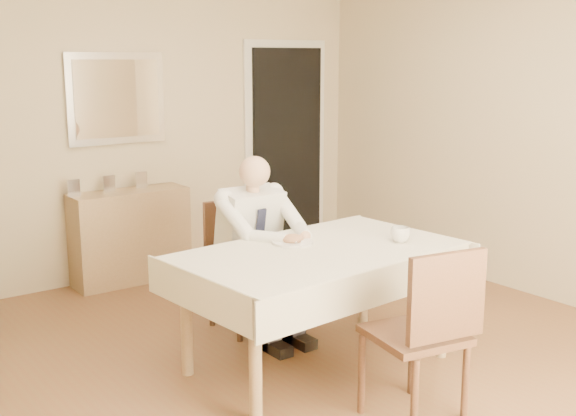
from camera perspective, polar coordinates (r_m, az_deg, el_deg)
room at (r=4.26m, az=2.81°, el=3.82°), size 5.00×5.02×2.60m
doorway at (r=7.17m, az=-0.13°, el=4.74°), size 0.96×0.07×2.10m
mirror at (r=6.25m, az=-13.39°, el=8.41°), size 0.86×0.04×0.76m
dining_table at (r=4.40m, az=2.45°, el=-4.33°), size 1.79×1.14×0.75m
chair_far at (r=5.14m, az=-3.78°, el=-3.83°), size 0.47×0.47×0.90m
chair_near at (r=3.82m, az=10.98°, el=-9.12°), size 0.53×0.53×0.96m
seated_man at (r=4.86m, az=-1.96°, el=-2.49°), size 0.48×0.72×1.24m
plate at (r=4.51m, az=0.36°, el=-2.72°), size 0.26×0.26×0.02m
food at (r=4.50m, az=0.37°, el=-2.45°), size 0.14×0.14×0.06m
knife at (r=4.48m, az=1.24°, el=-2.58°), size 0.01×0.13×0.01m
fork at (r=4.43m, az=0.42°, el=-2.74°), size 0.01×0.13×0.01m
coffee_mug at (r=4.59m, az=8.87°, el=-2.09°), size 0.14×0.14×0.10m
sideboard at (r=6.29m, az=-12.34°, el=-2.20°), size 0.99×0.34×0.79m
photo_frame_left at (r=6.05m, az=-16.58°, el=1.52°), size 0.10×0.02×0.14m
photo_frame_center at (r=6.17m, az=-13.95°, el=1.87°), size 0.10×0.02×0.14m
photo_frame_right at (r=6.30m, az=-11.51°, el=2.18°), size 0.10×0.02×0.14m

